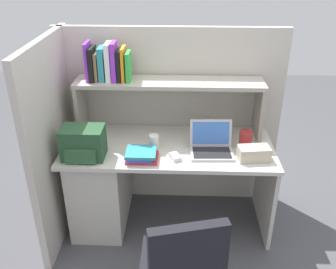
{
  "coord_description": "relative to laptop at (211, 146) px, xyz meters",
  "views": [
    {
      "loc": [
        0.09,
        -2.51,
        2.12
      ],
      "look_at": [
        0.0,
        -0.05,
        0.85
      ],
      "focal_mm": 40.07,
      "sensor_mm": 36.0,
      "label": 1
    }
  ],
  "objects": [
    {
      "name": "reference_books_on_shelf",
      "position": [
        -0.78,
        0.28,
        0.53
      ],
      "size": [
        0.33,
        0.18,
        0.29
      ],
      "color": "purple",
      "rests_on": "overhead_hutch"
    },
    {
      "name": "computer_mouse",
      "position": [
        -0.26,
        -0.12,
        -0.03
      ],
      "size": [
        0.1,
        0.12,
        0.03
      ],
      "primitive_type": "cube",
      "rotation": [
        0.0,
        0.0,
        0.43
      ],
      "color": "silver",
      "rests_on": "desk"
    },
    {
      "name": "paper_cup",
      "position": [
        -0.43,
        0.03,
        0.0
      ],
      "size": [
        0.08,
        0.08,
        0.11
      ],
      "primitive_type": "cylinder",
      "color": "white",
      "rests_on": "desk"
    },
    {
      "name": "overhead_hutch",
      "position": [
        -0.32,
        0.28,
        0.3
      ],
      "size": [
        1.44,
        0.28,
        0.45
      ],
      "color": "gray",
      "rests_on": "desk"
    },
    {
      "name": "desk",
      "position": [
        -0.71,
        0.08,
        -0.38
      ],
      "size": [
        1.6,
        0.7,
        0.73
      ],
      "color": "beige",
      "rests_on": "ground_plane"
    },
    {
      "name": "tissue_box",
      "position": [
        0.29,
        -0.1,
        -0.0
      ],
      "size": [
        0.23,
        0.15,
        0.1
      ],
      "primitive_type": "cube",
      "rotation": [
        0.0,
        0.0,
        0.13
      ],
      "color": "#BFB299",
      "rests_on": "desk"
    },
    {
      "name": "ground_plane",
      "position": [
        -0.32,
        0.08,
        -0.78
      ],
      "size": [
        8.0,
        8.0,
        0.0
      ],
      "primitive_type": "plane",
      "color": "#4C4C51"
    },
    {
      "name": "snack_canister",
      "position": [
        0.26,
        0.06,
        0.02
      ],
      "size": [
        0.1,
        0.1,
        0.14
      ],
      "primitive_type": "cylinder",
      "color": "maroon",
      "rests_on": "desk"
    },
    {
      "name": "backpack",
      "position": [
        -0.92,
        -0.11,
        0.06
      ],
      "size": [
        0.3,
        0.23,
        0.23
      ],
      "color": "#264C2D",
      "rests_on": "desk"
    },
    {
      "name": "desk_book_stack",
      "position": [
        -0.51,
        -0.13,
        -0.01
      ],
      "size": [
        0.23,
        0.2,
        0.07
      ],
      "color": "red",
      "rests_on": "desk"
    },
    {
      "name": "laptop",
      "position": [
        0.0,
        0.0,
        0.0
      ],
      "size": [
        0.32,
        0.27,
        0.22
      ],
      "color": "#B7BABF",
      "rests_on": "desk"
    },
    {
      "name": "cubicle_partition_rear",
      "position": [
        -0.32,
        0.46,
        -0.01
      ],
      "size": [
        1.84,
        0.05,
        1.55
      ],
      "primitive_type": "cube",
      "color": "#BCB5A8",
      "rests_on": "ground_plane"
    },
    {
      "name": "cubicle_partition_left",
      "position": [
        -1.17,
        0.03,
        -0.01
      ],
      "size": [
        0.05,
        1.06,
        1.55
      ],
      "primitive_type": "cube",
      "color": "#BCB5A8",
      "rests_on": "ground_plane"
    }
  ]
}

